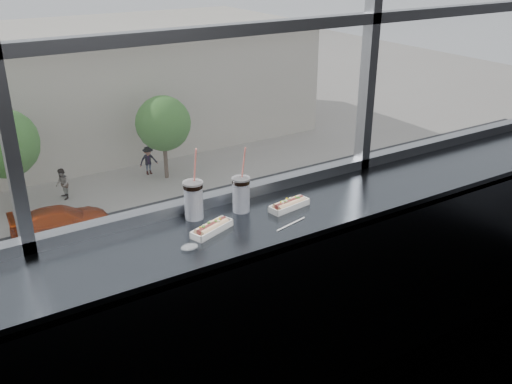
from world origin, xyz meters
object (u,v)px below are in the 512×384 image
soda_cup_right (241,193)px  pedestrian_d (148,158)px  soda_cup_left (193,198)px  tree_right (163,124)px  car_far_b (60,216)px  wrapper (189,247)px  tree_center (4,144)px  hotdog_tray_right (289,204)px  pedestrian_c (62,181)px  car_near_d (182,270)px  hotdog_tray_left (212,228)px  loose_straw (291,224)px  car_near_e (313,228)px

soda_cup_right → pedestrian_d: 33.00m
soda_cup_left → tree_right: (11.44, 28.10, -8.71)m
soda_cup_right → car_far_b: 26.90m
wrapper → tree_center: size_ratio=0.02×
hotdog_tray_right → pedestrian_c: hotdog_tray_right is taller
pedestrian_d → tree_right: tree_right is taller
car_near_d → tree_center: size_ratio=1.15×
soda_cup_left → soda_cup_right: soda_cup_left is taller
pedestrian_d → car_near_d: bearing=-106.5°
car_near_d → car_far_b: bearing=12.7°
hotdog_tray_right → soda_cup_left: 0.51m
soda_cup_right → wrapper: (-0.41, -0.22, -0.09)m
car_near_d → soda_cup_right: bearing=151.0°
tree_center → hotdog_tray_right: bearing=-94.3°
hotdog_tray_left → tree_right: 31.70m
hotdog_tray_right → tree_right: hotdog_tray_right is taller
loose_straw → car_near_e: bearing=38.0°
loose_straw → tree_center: loose_straw is taller
hotdog_tray_left → soda_cup_left: soda_cup_left is taller
soda_cup_left → tree_center: soda_cup_left is taller
soda_cup_right → car_far_b: (3.79, 24.15, -11.23)m
loose_straw → tree_center: (2.23, 28.42, -8.25)m
car_far_b → loose_straw: bearing=175.3°
pedestrian_d → tree_right: 2.71m
wrapper → tree_center: 29.68m
pedestrian_d → tree_right: bearing=-58.0°
soda_cup_right → car_far_b: size_ratio=0.06×
wrapper → pedestrian_c: 31.05m
hotdog_tray_right → soda_cup_left: (-0.48, 0.16, 0.09)m
loose_straw → tree_right: 31.69m
hotdog_tray_left → loose_straw: hotdog_tray_left is taller
car_near_e → tree_center: 16.46m
car_near_d → car_far_b: car_near_d is taller
pedestrian_c → tree_right: 6.65m
hotdog_tray_right → tree_center: (2.13, 28.26, -8.27)m
car_far_b → pedestrian_c: bearing=-12.3°
hotdog_tray_left → pedestrian_c: size_ratio=0.11×
car_near_d → pedestrian_d: car_near_d is taller
hotdog_tray_right → car_near_e: bearing=42.5°
soda_cup_right → car_near_d: 20.66m
wrapper → tree_right: bearing=67.8°
car_far_b → car_near_e: bearing=-126.2°
car_far_b → pedestrian_d: bearing=-48.9°
car_near_e → car_far_b: car_near_e is taller
soda_cup_left → tree_right: 31.56m
soda_cup_left → soda_cup_right: bearing=-12.8°
loose_straw → car_far_b: bearing=68.3°
loose_straw → pedestrian_c: (4.86, 28.58, -10.99)m
hotdog_tray_left → loose_straw: size_ratio=1.22×
hotdog_tray_left → car_near_d: 20.80m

